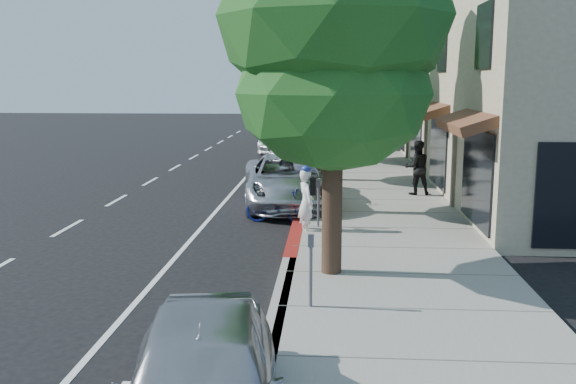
# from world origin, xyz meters

# --- Properties ---
(ground) EXTENTS (120.00, 120.00, 0.00)m
(ground) POSITION_xyz_m (0.00, 0.00, 0.00)
(ground) COLOR black
(ground) RESTS_ON ground
(sidewalk) EXTENTS (4.60, 56.00, 0.15)m
(sidewalk) POSITION_xyz_m (2.30, 8.00, 0.07)
(sidewalk) COLOR gray
(sidewalk) RESTS_ON ground
(curb) EXTENTS (0.30, 56.00, 0.15)m
(curb) POSITION_xyz_m (0.00, 8.00, 0.07)
(curb) COLOR #9E998E
(curb) RESTS_ON ground
(curb_red_segment) EXTENTS (0.32, 4.00, 0.15)m
(curb_red_segment) POSITION_xyz_m (0.00, 1.00, 0.07)
(curb_red_segment) COLOR maroon
(curb_red_segment) RESTS_ON ground
(storefront_building) EXTENTS (10.00, 36.00, 7.00)m
(storefront_building) POSITION_xyz_m (9.60, 18.00, 3.50)
(storefront_building) COLOR #C4B897
(storefront_building) RESTS_ON ground
(street_tree_0) EXTENTS (4.47, 4.47, 7.90)m
(street_tree_0) POSITION_xyz_m (0.90, -2.00, 4.96)
(street_tree_0) COLOR black
(street_tree_0) RESTS_ON ground
(street_tree_1) EXTENTS (4.18, 4.18, 8.01)m
(street_tree_1) POSITION_xyz_m (0.90, 4.00, 5.10)
(street_tree_1) COLOR black
(street_tree_1) RESTS_ON ground
(street_tree_2) EXTENTS (4.06, 4.06, 6.86)m
(street_tree_2) POSITION_xyz_m (0.90, 10.00, 4.26)
(street_tree_2) COLOR black
(street_tree_2) RESTS_ON ground
(street_tree_3) EXTENTS (5.06, 5.06, 8.18)m
(street_tree_3) POSITION_xyz_m (0.90, 16.00, 5.04)
(street_tree_3) COLOR black
(street_tree_3) RESTS_ON ground
(street_tree_4) EXTENTS (4.27, 4.27, 7.55)m
(street_tree_4) POSITION_xyz_m (0.90, 22.00, 4.74)
(street_tree_4) COLOR black
(street_tree_4) RESTS_ON ground
(street_tree_5) EXTENTS (4.99, 4.99, 7.20)m
(street_tree_5) POSITION_xyz_m (0.90, 28.00, 4.32)
(street_tree_5) COLOR black
(street_tree_5) RESTS_ON ground
(cyclist) EXTENTS (0.60, 0.73, 1.70)m
(cyclist) POSITION_xyz_m (0.25, 1.65, 0.85)
(cyclist) COLOR white
(cyclist) RESTS_ON ground
(bicycle) EXTENTS (1.90, 0.96, 0.96)m
(bicycle) POSITION_xyz_m (-0.60, 3.00, 0.48)
(bicycle) COLOR navy
(bicycle) RESTS_ON ground
(silver_suv) EXTENTS (3.39, 6.05, 1.60)m
(silver_suv) POSITION_xyz_m (-0.50, 5.50, 0.80)
(silver_suv) COLOR silver
(silver_suv) RESTS_ON ground
(dark_sedan) EXTENTS (2.30, 5.03, 1.60)m
(dark_sedan) POSITION_xyz_m (-0.60, 14.50, 0.80)
(dark_sedan) COLOR black
(dark_sedan) RESTS_ON ground
(white_pickup) EXTENTS (2.71, 5.37, 1.49)m
(white_pickup) POSITION_xyz_m (-1.74, 21.00, 0.75)
(white_pickup) COLOR silver
(white_pickup) RESTS_ON ground
(dark_suv_far) EXTENTS (2.12, 4.61, 1.53)m
(dark_suv_far) POSITION_xyz_m (-2.06, 23.09, 0.77)
(dark_suv_far) COLOR black
(dark_suv_far) RESTS_ON ground
(near_car_a) EXTENTS (2.29, 4.46, 1.45)m
(near_car_a) POSITION_xyz_m (-0.50, -8.00, 0.73)
(near_car_a) COLOR #AFB0B4
(near_car_a) RESTS_ON ground
(pedestrian) EXTENTS (0.98, 0.82, 1.81)m
(pedestrian) POSITION_xyz_m (3.72, 6.99, 1.06)
(pedestrian) COLOR black
(pedestrian) RESTS_ON sidewalk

